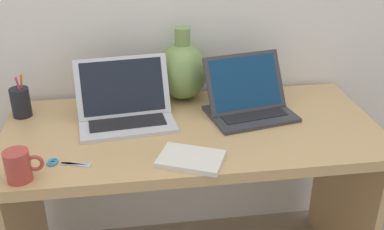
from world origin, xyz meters
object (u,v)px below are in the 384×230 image
at_px(green_vase, 183,70).
at_px(scissors, 61,163).
at_px(pen_cup, 21,102).
at_px(coffee_mug, 19,166).
at_px(laptop_right, 248,99).
at_px(laptop_left, 125,105).
at_px(notebook_stack, 191,159).

distance_m(green_vase, scissors, 0.66).
xyz_separation_m(pen_cup, scissors, (0.19, -0.38, -0.06)).
height_order(coffee_mug, pen_cup, pen_cup).
relative_size(pen_cup, scissors, 1.17).
height_order(green_vase, coffee_mug, green_vase).
height_order(laptop_right, coffee_mug, laptop_right).
xyz_separation_m(coffee_mug, pen_cup, (-0.07, 0.46, 0.01)).
height_order(laptop_left, notebook_stack, laptop_left).
xyz_separation_m(green_vase, pen_cup, (-0.64, -0.08, -0.07)).
xyz_separation_m(laptop_right, green_vase, (-0.24, 0.18, 0.07)).
relative_size(green_vase, scissors, 2.09).
relative_size(notebook_stack, pen_cup, 1.21).
xyz_separation_m(laptop_left, pen_cup, (-0.40, 0.09, -0.00)).
xyz_separation_m(green_vase, coffee_mug, (-0.57, -0.54, -0.07)).
xyz_separation_m(green_vase, notebook_stack, (-0.04, -0.50, -0.12)).
bearing_deg(notebook_stack, laptop_left, 121.87).
relative_size(green_vase, pen_cup, 1.79).
distance_m(laptop_right, coffee_mug, 0.88).
distance_m(laptop_right, scissors, 0.75).
bearing_deg(green_vase, laptop_left, -144.85).
bearing_deg(scissors, pen_cup, 115.99).
relative_size(laptop_left, green_vase, 1.23).
xyz_separation_m(coffee_mug, scissors, (0.11, 0.07, -0.05)).
xyz_separation_m(notebook_stack, coffee_mug, (-0.53, -0.03, 0.04)).
distance_m(notebook_stack, pen_cup, 0.74).
bearing_deg(notebook_stack, laptop_right, 50.11).
relative_size(laptop_right, coffee_mug, 3.08).
xyz_separation_m(laptop_left, coffee_mug, (-0.33, -0.36, -0.01)).
distance_m(laptop_right, notebook_stack, 0.43).
distance_m(coffee_mug, pen_cup, 0.46).
height_order(green_vase, scissors, green_vase).
height_order(notebook_stack, scissors, notebook_stack).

